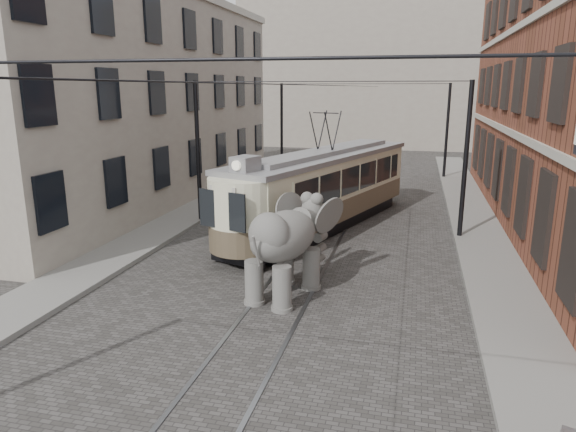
# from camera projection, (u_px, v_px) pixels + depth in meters

# --- Properties ---
(ground) EXTENTS (120.00, 120.00, 0.00)m
(ground) POSITION_uv_depth(u_px,v_px,m) (293.00, 282.00, 15.54)
(ground) COLOR #454240
(tram_rails) EXTENTS (1.54, 80.00, 0.02)m
(tram_rails) POSITION_uv_depth(u_px,v_px,m) (293.00, 282.00, 15.54)
(tram_rails) COLOR slate
(tram_rails) RESTS_ON ground
(sidewalk_right) EXTENTS (2.00, 60.00, 0.15)m
(sidewalk_right) POSITION_uv_depth(u_px,v_px,m) (505.00, 299.00, 14.12)
(sidewalk_right) COLOR slate
(sidewalk_right) RESTS_ON ground
(sidewalk_left) EXTENTS (2.00, 60.00, 0.15)m
(sidewalk_left) POSITION_uv_depth(u_px,v_px,m) (103.00, 263.00, 17.05)
(sidewalk_left) COLOR slate
(sidewalk_left) RESTS_ON ground
(stucco_building) EXTENTS (7.00, 24.00, 10.00)m
(stucco_building) POSITION_uv_depth(u_px,v_px,m) (130.00, 102.00, 26.32)
(stucco_building) COLOR gray
(stucco_building) RESTS_ON ground
(distant_block) EXTENTS (28.00, 10.00, 14.00)m
(distant_block) POSITION_uv_depth(u_px,v_px,m) (386.00, 74.00, 51.49)
(distant_block) COLOR gray
(distant_block) RESTS_ON ground
(catenary) EXTENTS (11.00, 30.20, 6.00)m
(catenary) POSITION_uv_depth(u_px,v_px,m) (319.00, 161.00, 19.57)
(catenary) COLOR black
(catenary) RESTS_ON ground
(tram) EXTENTS (6.19, 12.21, 4.78)m
(tram) POSITION_uv_depth(u_px,v_px,m) (325.00, 171.00, 21.09)
(tram) COLOR beige
(tram) RESTS_ON ground
(elephant) EXTENTS (3.51, 4.91, 2.71)m
(elephant) POSITION_uv_depth(u_px,v_px,m) (284.00, 250.00, 14.21)
(elephant) COLOR #605D58
(elephant) RESTS_ON ground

